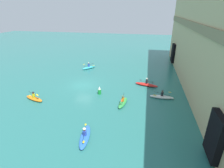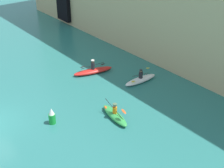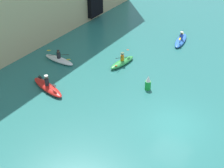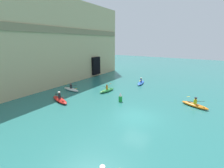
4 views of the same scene
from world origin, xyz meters
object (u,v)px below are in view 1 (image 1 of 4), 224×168
kayak_cyan (89,67)px  kayak_orange (34,98)px  kayak_blue (85,136)px  kayak_white (162,97)px  kayak_red (146,84)px  marker_buoy (99,90)px  kayak_green (123,102)px

kayak_cyan → kayak_orange: bearing=-153.9°
kayak_blue → kayak_orange: (-5.63, -8.87, 0.02)m
kayak_white → kayak_blue: 11.84m
kayak_white → kayak_red: 4.22m
kayak_cyan → kayak_red: bearing=-80.6°
kayak_white → kayak_blue: (9.31, -7.32, -0.02)m
marker_buoy → kayak_blue: bearing=6.6°
kayak_blue → marker_buoy: (-8.90, -1.03, 0.33)m
kayak_green → marker_buoy: 4.14m
kayak_white → kayak_cyan: 16.53m
kayak_cyan → kayak_green: bearing=-107.4°
kayak_orange → marker_buoy: size_ratio=2.61×
kayak_cyan → marker_buoy: kayak_cyan is taller
kayak_white → kayak_orange: (3.69, -16.19, 0.00)m
kayak_green → kayak_white: bearing=-53.3°
kayak_blue → kayak_green: size_ratio=1.16×
kayak_white → kayak_blue: bearing=54.1°
kayak_red → kayak_blue: (13.00, -5.25, -0.03)m
kayak_white → kayak_green: 5.44m
kayak_white → marker_buoy: (0.41, -8.35, 0.30)m
kayak_red → kayak_orange: size_ratio=1.18×
kayak_white → kayak_blue: kayak_white is taller
kayak_white → marker_buoy: 8.37m
kayak_blue → marker_buoy: 8.97m
kayak_white → kayak_red: kayak_red is taller
kayak_red → kayak_cyan: bearing=-14.4°
kayak_cyan → kayak_orange: 13.84m
kayak_cyan → kayak_green: size_ratio=0.94×
kayak_orange → marker_buoy: bearing=42.1°
kayak_white → marker_buoy: size_ratio=2.69×
kayak_cyan → marker_buoy: size_ratio=2.38×
kayak_green → kayak_orange: kayak_green is taller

